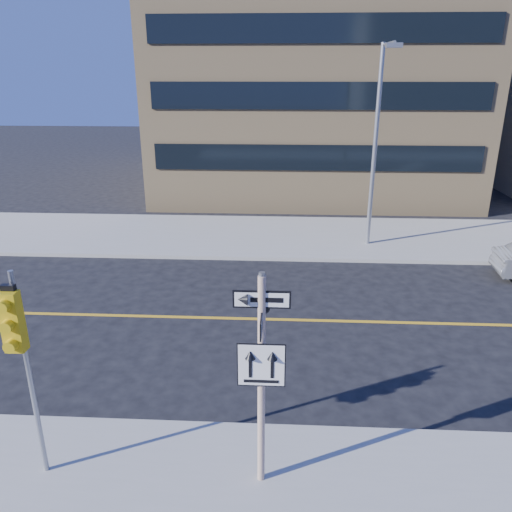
{
  "coord_description": "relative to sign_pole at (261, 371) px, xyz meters",
  "views": [
    {
      "loc": [
        0.29,
        -9.61,
        7.12
      ],
      "look_at": [
        -0.44,
        4.0,
        2.06
      ],
      "focal_mm": 35.0,
      "sensor_mm": 36.0,
      "label": 1
    }
  ],
  "objects": [
    {
      "name": "ground",
      "position": [
        0.0,
        2.51,
        -2.44
      ],
      "size": [
        120.0,
        120.0,
        0.0
      ],
      "primitive_type": "plane",
      "color": "black",
      "rests_on": "ground"
    },
    {
      "name": "sign_pole",
      "position": [
        0.0,
        0.0,
        0.0
      ],
      "size": [
        0.92,
        0.92,
        4.06
      ],
      "color": "white",
      "rests_on": "near_sidewalk"
    },
    {
      "name": "traffic_signal",
      "position": [
        -4.0,
        -0.15,
        0.59
      ],
      "size": [
        0.32,
        0.45,
        4.0
      ],
      "color": "gray",
      "rests_on": "near_sidewalk"
    },
    {
      "name": "streetlight_a",
      "position": [
        4.0,
        13.27,
        2.32
      ],
      "size": [
        0.55,
        2.25,
        8.0
      ],
      "color": "gray",
      "rests_on": "far_sidewalk"
    },
    {
      "name": "building_brick",
      "position": [
        2.0,
        27.51,
        6.56
      ],
      "size": [
        18.0,
        18.0,
        18.0
      ],
      "primitive_type": "cube",
      "color": "tan",
      "rests_on": "ground"
    }
  ]
}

